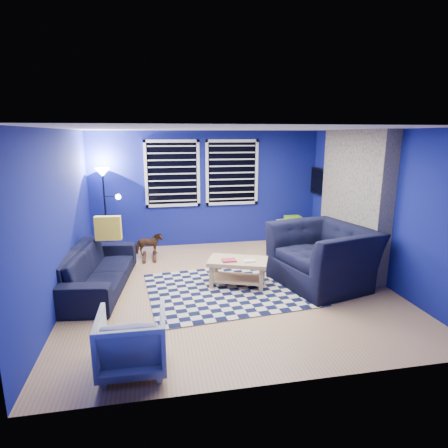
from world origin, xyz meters
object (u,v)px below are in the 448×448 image
object	(u,v)px
tv	(322,182)
sofa	(97,269)
coffee_table	(238,267)
rocking_horse	(149,244)
floor_lamp	(104,184)
armchair_bent	(132,341)
cabinet	(292,231)
armchair_big	(323,256)

from	to	relation	value
tv	sofa	distance (m)	4.96
sofa	tv	bearing A→B (deg)	-62.86
sofa	coffee_table	bearing A→B (deg)	-91.36
rocking_horse	floor_lamp	size ratio (longest dim) A/B	0.30
rocking_horse	coffee_table	world-z (taller)	rocking_horse
armchair_bent	floor_lamp	world-z (taller)	floor_lamp
tv	armchair_bent	bearing A→B (deg)	-134.42
armchair_bent	cabinet	world-z (taller)	armchair_bent
sofa	floor_lamp	world-z (taller)	floor_lamp
rocking_horse	cabinet	distance (m)	3.27
tv	armchair_bent	size ratio (longest dim) A/B	1.40
tv	cabinet	xyz separation A→B (m)	(-0.52, 0.25, -1.13)
coffee_table	cabinet	size ratio (longest dim) A/B	1.50
armchair_bent	coffee_table	distance (m)	2.52
rocking_horse	sofa	bearing A→B (deg)	139.03
armchair_bent	coffee_table	xyz separation A→B (m)	(1.57, 1.97, -0.00)
tv	armchair_big	distance (m)	2.54
coffee_table	floor_lamp	size ratio (longest dim) A/B	0.61
coffee_table	armchair_big	bearing A→B (deg)	-7.15
armchair_big	armchair_bent	world-z (taller)	armchair_big
tv	armchair_bent	world-z (taller)	tv
tv	armchair_bent	xyz separation A→B (m)	(-3.89, -3.97, -1.08)
tv	cabinet	bearing A→B (deg)	154.40
cabinet	floor_lamp	xyz separation A→B (m)	(-4.05, -0.00, 1.17)
armchair_bent	armchair_big	bearing A→B (deg)	-147.53
armchair_big	cabinet	xyz separation A→B (m)	(0.41, 2.42, -0.21)
armchair_big	sofa	bearing A→B (deg)	-112.83
tv	coffee_table	distance (m)	3.24
armchair_bent	coffee_table	world-z (taller)	armchair_bent
armchair_bent	cabinet	distance (m)	5.40
coffee_table	rocking_horse	bearing A→B (deg)	130.56
cabinet	armchair_bent	bearing A→B (deg)	-143.04
armchair_bent	cabinet	xyz separation A→B (m)	(3.37, 4.22, -0.05)
armchair_big	floor_lamp	xyz separation A→B (m)	(-3.65, 2.42, 0.95)
tv	armchair_big	xyz separation A→B (m)	(-0.93, -2.17, -0.91)
armchair_big	coffee_table	world-z (taller)	armchair_big
sofa	coffee_table	size ratio (longest dim) A/B	2.09
tv	armchair_bent	distance (m)	5.66
sofa	cabinet	size ratio (longest dim) A/B	3.13
cabinet	sofa	bearing A→B (deg)	-168.85
tv	floor_lamp	bearing A→B (deg)	176.91
rocking_horse	floor_lamp	world-z (taller)	floor_lamp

